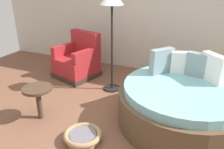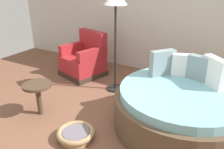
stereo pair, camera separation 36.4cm
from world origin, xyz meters
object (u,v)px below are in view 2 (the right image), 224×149
(round_daybed, at_px, (181,107))
(pet_basket, at_px, (76,134))
(side_table, at_px, (38,90))
(red_armchair, at_px, (84,60))
(floor_lamp, at_px, (116,8))

(round_daybed, distance_m, pet_basket, 1.52)
(round_daybed, relative_size, side_table, 3.65)
(round_daybed, xyz_separation_m, side_table, (-2.00, -0.76, 0.12))
(red_armchair, bearing_deg, pet_basket, -57.68)
(round_daybed, xyz_separation_m, red_armchair, (-2.32, 0.90, 0.02))
(round_daybed, relative_size, floor_lamp, 1.04)
(side_table, bearing_deg, round_daybed, 20.80)
(pet_basket, distance_m, floor_lamp, 2.15)
(round_daybed, bearing_deg, red_armchair, 158.86)
(side_table, bearing_deg, pet_basket, -14.18)
(round_daybed, bearing_deg, side_table, -159.20)
(red_armchair, distance_m, floor_lamp, 1.56)
(pet_basket, bearing_deg, side_table, 165.82)
(floor_lamp, bearing_deg, round_daybed, -22.74)
(side_table, xyz_separation_m, floor_lamp, (0.62, 1.34, 1.11))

